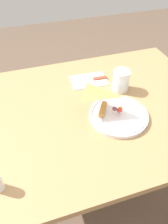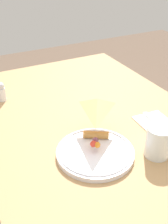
{
  "view_description": "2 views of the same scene",
  "coord_description": "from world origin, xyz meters",
  "px_view_note": "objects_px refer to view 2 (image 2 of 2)",
  "views": [
    {
      "loc": [
        0.18,
        0.64,
        1.4
      ],
      "look_at": [
        -0.02,
        0.03,
        0.79
      ],
      "focal_mm": 35.0,
      "sensor_mm": 36.0,
      "label": 1
    },
    {
      "loc": [
        -0.72,
        0.41,
        1.34
      ],
      "look_at": [
        -0.01,
        0.05,
        0.84
      ],
      "focal_mm": 45.0,
      "sensor_mm": 36.0,
      "label": 2
    }
  ],
  "objects_px": {
    "plate_pizza": "(95,151)",
    "salt_shaker": "(1,92)",
    "dining_table": "(95,147)",
    "milk_glass": "(158,143)",
    "butter_knife": "(160,126)",
    "napkin_folded": "(159,126)"
  },
  "relations": [
    {
      "from": "butter_knife",
      "to": "salt_shaker",
      "type": "relative_size",
      "value": 2.26
    },
    {
      "from": "plate_pizza",
      "to": "salt_shaker",
      "type": "distance_m",
      "value": 0.5
    },
    {
      "from": "butter_knife",
      "to": "salt_shaker",
      "type": "bearing_deg",
      "value": 48.34
    },
    {
      "from": "milk_glass",
      "to": "salt_shaker",
      "type": "relative_size",
      "value": 1.22
    },
    {
      "from": "butter_knife",
      "to": "dining_table",
      "type": "bearing_deg",
      "value": 60.0
    },
    {
      "from": "dining_table",
      "to": "plate_pizza",
      "type": "bearing_deg",
      "value": 150.7
    },
    {
      "from": "plate_pizza",
      "to": "butter_knife",
      "type": "relative_size",
      "value": 1.3
    },
    {
      "from": "milk_glass",
      "to": "salt_shaker",
      "type": "distance_m",
      "value": 0.65
    },
    {
      "from": "dining_table",
      "to": "napkin_folded",
      "type": "height_order",
      "value": "napkin_folded"
    },
    {
      "from": "napkin_folded",
      "to": "salt_shaker",
      "type": "xyz_separation_m",
      "value": [
        0.44,
        0.45,
        0.04
      ]
    },
    {
      "from": "dining_table",
      "to": "plate_pizza",
      "type": "relative_size",
      "value": 5.18
    },
    {
      "from": "plate_pizza",
      "to": "milk_glass",
      "type": "height_order",
      "value": "milk_glass"
    },
    {
      "from": "milk_glass",
      "to": "butter_knife",
      "type": "bearing_deg",
      "value": -44.78
    },
    {
      "from": "butter_knife",
      "to": "salt_shaker",
      "type": "height_order",
      "value": "salt_shaker"
    },
    {
      "from": "milk_glass",
      "to": "butter_knife",
      "type": "xyz_separation_m",
      "value": [
        0.11,
        -0.11,
        -0.04
      ]
    },
    {
      "from": "plate_pizza",
      "to": "butter_knife",
      "type": "xyz_separation_m",
      "value": [
        0.02,
        -0.27,
        -0.01
      ]
    },
    {
      "from": "dining_table",
      "to": "butter_knife",
      "type": "xyz_separation_m",
      "value": [
        -0.12,
        -0.19,
        0.11
      ]
    },
    {
      "from": "milk_glass",
      "to": "napkin_folded",
      "type": "height_order",
      "value": "milk_glass"
    },
    {
      "from": "plate_pizza",
      "to": "dining_table",
      "type": "bearing_deg",
      "value": -29.3
    },
    {
      "from": "dining_table",
      "to": "salt_shaker",
      "type": "bearing_deg",
      "value": 38.68
    },
    {
      "from": "napkin_folded",
      "to": "butter_knife",
      "type": "xyz_separation_m",
      "value": [
        -0.01,
        0.0,
        0.0
      ]
    },
    {
      "from": "plate_pizza",
      "to": "salt_shaker",
      "type": "bearing_deg",
      "value": 20.18
    }
  ]
}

